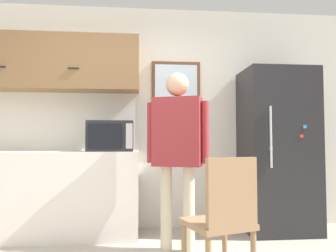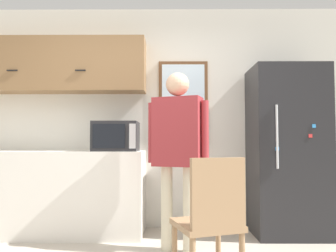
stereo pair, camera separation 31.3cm
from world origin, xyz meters
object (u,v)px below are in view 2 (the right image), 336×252
at_px(microwave, 116,136).
at_px(chair, 211,218).
at_px(refrigerator, 287,150).
at_px(person, 178,141).

relative_size(microwave, chair, 0.53).
distance_m(microwave, refrigerator, 1.93).
bearing_deg(chair, refrigerator, -143.61).
distance_m(microwave, chair, 1.75).
height_order(refrigerator, chair, refrigerator).
bearing_deg(refrigerator, chair, -125.56).
xyz_separation_m(person, refrigerator, (1.24, 0.55, -0.11)).
xyz_separation_m(microwave, refrigerator, (1.92, 0.06, -0.16)).
height_order(person, refrigerator, refrigerator).
xyz_separation_m(microwave, chair, (0.88, -1.39, -0.58)).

